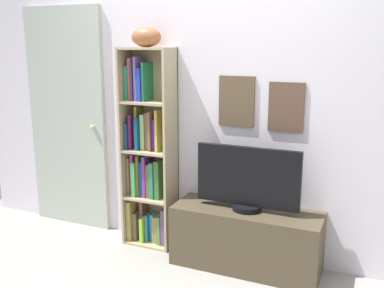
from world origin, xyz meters
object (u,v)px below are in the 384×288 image
object	(u,v)px
bookshelf	(148,158)
door	(67,120)
tv_stand	(246,239)
television	(248,179)
football	(146,37)

from	to	relation	value
bookshelf	door	distance (m)	0.93
tv_stand	television	size ratio (longest dim) A/B	1.43
tv_stand	door	distance (m)	1.97
bookshelf	television	size ratio (longest dim) A/B	2.12
television	door	world-z (taller)	door
tv_stand	television	distance (m)	0.48
football	television	distance (m)	1.37
bookshelf	football	world-z (taller)	football
football	tv_stand	xyz separation A→B (m)	(0.89, -0.08, -1.52)
football	television	bearing A→B (deg)	-5.17
tv_stand	television	xyz separation A→B (m)	(0.00, 0.00, 0.48)
bookshelf	tv_stand	world-z (taller)	bookshelf
television	football	bearing A→B (deg)	174.83
football	bookshelf	bearing A→B (deg)	133.61
tv_stand	door	xyz separation A→B (m)	(-1.80, 0.18, 0.78)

